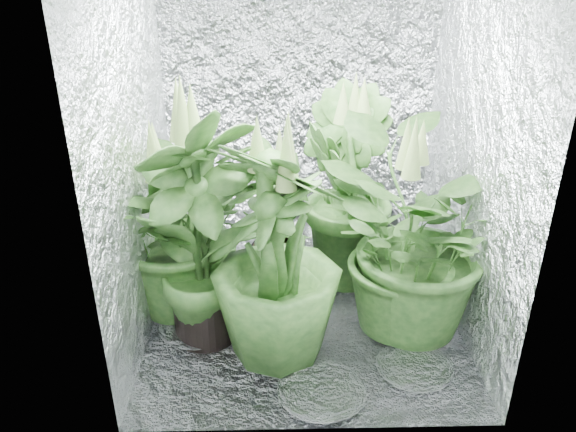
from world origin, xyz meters
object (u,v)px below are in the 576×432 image
(plant_b, at_px, (276,219))
(plant_d, at_px, (277,257))
(plant_c, at_px, (343,192))
(plant_e, at_px, (412,241))
(circulation_fan, at_px, (395,240))
(plant_a, at_px, (180,224))
(plant_f, at_px, (199,230))

(plant_b, bearing_deg, plant_d, -89.82)
(plant_c, distance_m, plant_d, 0.78)
(plant_c, distance_m, plant_e, 0.60)
(plant_c, relative_size, circulation_fan, 3.27)
(plant_e, bearing_deg, plant_c, 116.83)
(plant_a, height_order, circulation_fan, plant_a)
(plant_a, relative_size, plant_e, 1.01)
(plant_b, distance_m, plant_e, 0.80)
(plant_c, distance_m, circulation_fan, 0.58)
(plant_e, bearing_deg, plant_f, 179.14)
(plant_f, bearing_deg, plant_c, 35.37)
(plant_f, bearing_deg, plant_b, 51.62)
(plant_a, xyz_separation_m, plant_e, (1.14, -0.27, 0.03))
(plant_d, xyz_separation_m, plant_f, (-0.36, 0.16, 0.06))
(plant_a, relative_size, plant_b, 1.18)
(circulation_fan, bearing_deg, plant_a, -172.05)
(plant_a, xyz_separation_m, plant_d, (0.50, -0.41, 0.04))
(plant_d, relative_size, circulation_fan, 3.16)
(circulation_fan, bearing_deg, plant_f, -159.61)
(plant_d, relative_size, plant_f, 0.90)
(circulation_fan, bearing_deg, plant_e, -109.68)
(plant_d, distance_m, circulation_fan, 1.20)
(plant_a, bearing_deg, plant_f, -61.99)
(plant_a, relative_size, plant_c, 0.94)
(plant_f, bearing_deg, plant_a, 118.01)
(plant_a, xyz_separation_m, plant_b, (0.49, 0.21, -0.08))
(plant_a, bearing_deg, circulation_fan, 20.11)
(plant_c, relative_size, plant_d, 1.03)
(plant_b, height_order, plant_f, plant_f)
(plant_c, bearing_deg, plant_b, -170.07)
(plant_e, distance_m, plant_f, 1.01)
(plant_c, height_order, plant_e, plant_c)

